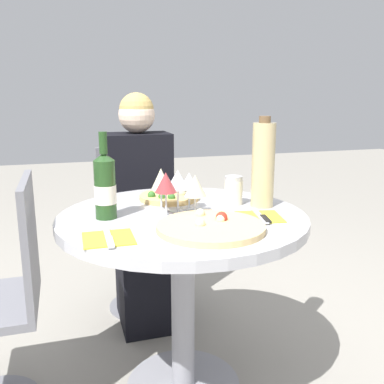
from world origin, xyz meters
TOP-DOWN VIEW (x-y plane):
  - dining_table at (0.00, 0.00)m, footprint 0.89×0.89m
  - chair_behind_diner at (-0.04, 0.77)m, footprint 0.39×0.39m
  - seated_diner at (-0.04, 0.63)m, footprint 0.32×0.44m
  - pizza_large at (0.04, -0.20)m, footprint 0.35×0.35m
  - pizza_small_far at (0.01, 0.23)m, footprint 0.24×0.24m
  - wine_bottle at (-0.27, 0.03)m, footprint 0.08×0.08m
  - tall_carafe at (0.32, 0.02)m, footprint 0.09×0.09m
  - sugar_shaker at (0.23, 0.07)m, footprint 0.07×0.07m
  - wine_glass_front_right at (0.05, -0.01)m, footprint 0.08×0.08m
  - wine_glass_back_right at (0.05, 0.07)m, footprint 0.08×0.08m
  - wine_glass_back_left at (-0.06, 0.07)m, footprint 0.07×0.07m
  - wine_glass_front_left at (-0.06, -0.01)m, footprint 0.08×0.08m
  - wine_glass_center at (-0.01, 0.03)m, footprint 0.08×0.08m
  - place_setting_left at (-0.28, -0.20)m, footprint 0.15×0.19m
  - place_setting_right at (0.25, -0.12)m, footprint 0.18×0.19m

SIDE VIEW (x-z plane):
  - chair_behind_diner at x=-0.04m, z-range -0.02..0.84m
  - seated_diner at x=-0.04m, z-range -0.06..1.09m
  - dining_table at x=0.00m, z-range 0.21..0.93m
  - place_setting_left at x=-0.28m, z-range 0.72..0.73m
  - place_setting_right at x=0.25m, z-range 0.72..0.73m
  - pizza_large at x=0.04m, z-range 0.71..0.75m
  - pizza_small_far at x=0.01m, z-range 0.71..0.76m
  - sugar_shaker at x=0.23m, z-range 0.72..0.83m
  - wine_glass_front_right at x=0.05m, z-range 0.75..0.89m
  - wine_glass_back_right at x=0.05m, z-range 0.75..0.89m
  - wine_bottle at x=-0.27m, z-range 0.68..0.98m
  - wine_glass_back_left at x=-0.06m, z-range 0.76..0.91m
  - wine_glass_front_left at x=-0.06m, z-range 0.76..0.91m
  - wine_glass_center at x=-0.01m, z-range 0.76..0.91m
  - tall_carafe at x=0.32m, z-range 0.71..1.05m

